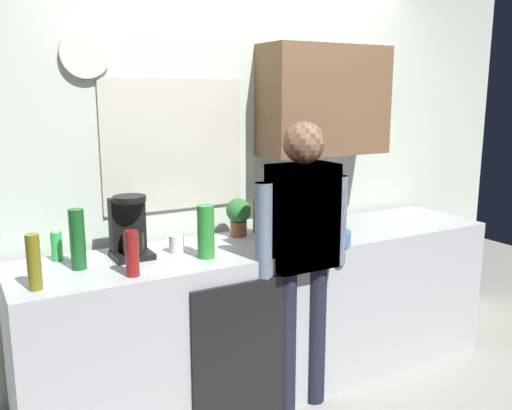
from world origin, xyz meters
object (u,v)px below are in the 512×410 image
(bottle_dark_sauce, at_px, (327,216))
(storage_canister, at_px, (317,212))
(bottle_amber_beer, at_px, (258,214))
(bottle_clear_soda, at_px, (206,232))
(potted_plant, at_px, (238,214))
(coffee_maker, at_px, (129,229))
(bottle_green_wine, at_px, (77,239))
(bottle_red_vinegar, at_px, (132,253))
(person_at_sink, at_px, (302,244))
(bottle_olive_oil, at_px, (34,262))
(person_guest, at_px, (302,244))
(mixing_bowl, at_px, (331,237))
(dish_soap, at_px, (57,246))
(cup_white_mug, at_px, (177,244))

(bottle_dark_sauce, distance_m, storage_canister, 0.15)
(bottle_amber_beer, bearing_deg, bottle_clear_soda, -147.01)
(bottle_dark_sauce, distance_m, potted_plant, 0.57)
(storage_canister, bearing_deg, bottle_dark_sauce, -100.82)
(coffee_maker, bearing_deg, storage_canister, 3.95)
(bottle_green_wine, xyz_separation_m, bottle_red_vinegar, (0.20, -0.23, -0.04))
(person_at_sink, bearing_deg, bottle_amber_beer, 94.25)
(bottle_amber_beer, bearing_deg, person_at_sink, -91.71)
(bottle_dark_sauce, height_order, person_at_sink, person_at_sink)
(bottle_olive_oil, height_order, person_guest, person_guest)
(bottle_red_vinegar, distance_m, potted_plant, 0.88)
(bottle_clear_soda, bearing_deg, potted_plant, 41.22)
(mixing_bowl, relative_size, person_guest, 0.14)
(mixing_bowl, distance_m, person_at_sink, 0.26)
(bottle_green_wine, xyz_separation_m, mixing_bowl, (1.35, -0.25, -0.11))
(dish_soap, distance_m, person_guest, 1.28)
(cup_white_mug, relative_size, potted_plant, 0.41)
(bottle_dark_sauce, xyz_separation_m, person_guest, (-0.42, -0.34, -0.04))
(coffee_maker, height_order, potted_plant, coffee_maker)
(bottle_dark_sauce, bearing_deg, coffee_maker, 177.30)
(coffee_maker, relative_size, person_guest, 0.21)
(bottle_dark_sauce, bearing_deg, bottle_olive_oil, -172.66)
(bottle_olive_oil, height_order, potted_plant, bottle_olive_oil)
(potted_plant, xyz_separation_m, storage_canister, (0.57, -0.01, -0.05))
(bottle_red_vinegar, xyz_separation_m, mixing_bowl, (1.15, -0.02, -0.07))
(bottle_red_vinegar, bearing_deg, mixing_bowl, -0.87)
(bottle_clear_soda, distance_m, dish_soap, 0.77)
(bottle_amber_beer, bearing_deg, mixing_bowl, -61.83)
(bottle_red_vinegar, height_order, person_guest, person_guest)
(mixing_bowl, xyz_separation_m, dish_soap, (-1.42, 0.45, 0.04))
(person_guest, bearing_deg, bottle_red_vinegar, -4.40)
(bottle_olive_oil, bearing_deg, person_guest, -5.09)
(cup_white_mug, distance_m, person_guest, 0.68)
(bottle_amber_beer, height_order, mixing_bowl, bottle_amber_beer)
(bottle_red_vinegar, relative_size, cup_white_mug, 2.32)
(bottle_amber_beer, xyz_separation_m, dish_soap, (-1.18, 0.01, -0.04))
(bottle_amber_beer, xyz_separation_m, cup_white_mug, (-0.59, -0.16, -0.07))
(person_at_sink, height_order, person_guest, same)
(bottle_green_wine, relative_size, storage_canister, 1.76)
(coffee_maker, bearing_deg, person_guest, -26.16)
(dish_soap, bearing_deg, cup_white_mug, -15.72)
(coffee_maker, relative_size, mixing_bowl, 1.50)
(bottle_clear_soda, relative_size, cup_white_mug, 2.95)
(bottle_green_wine, xyz_separation_m, bottle_amber_beer, (1.11, 0.19, -0.03))
(bottle_amber_beer, height_order, person_guest, person_guest)
(cup_white_mug, xyz_separation_m, person_at_sink, (0.58, -0.35, 0.01))
(bottle_red_vinegar, height_order, person_at_sink, person_at_sink)
(dish_soap, height_order, person_at_sink, person_at_sink)
(bottle_olive_oil, xyz_separation_m, bottle_clear_soda, (0.85, 0.07, 0.02))
(bottle_green_wine, relative_size, bottle_clear_soda, 1.07)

